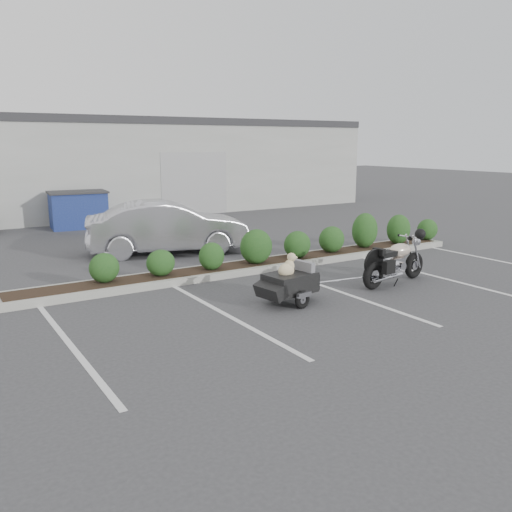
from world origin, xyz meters
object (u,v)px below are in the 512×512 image
sedan (168,227)px  dumpster (78,209)px  pet_trailer (289,282)px  motorcycle (395,262)px

sedan → dumpster: size_ratio=2.07×
dumpster → pet_trailer: bearing=-79.8°
sedan → dumpster: sedan is taller
motorcycle → pet_trailer: size_ratio=1.24×
pet_trailer → sedan: bearing=81.9°
motorcycle → sedan: size_ratio=0.47×
pet_trailer → motorcycle: bearing=-8.7°
motorcycle → pet_trailer: 2.78m
pet_trailer → dumpster: size_ratio=0.79×
sedan → motorcycle: bearing=-137.8°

